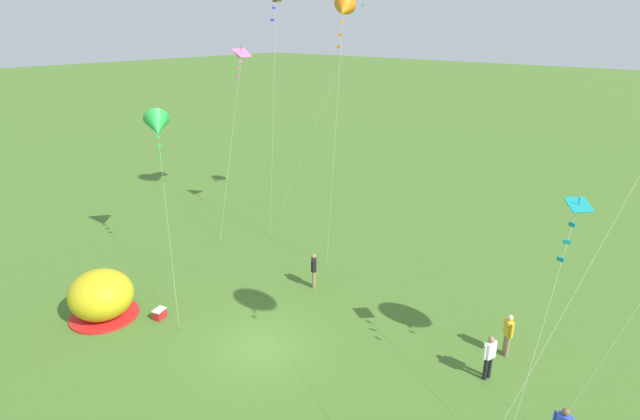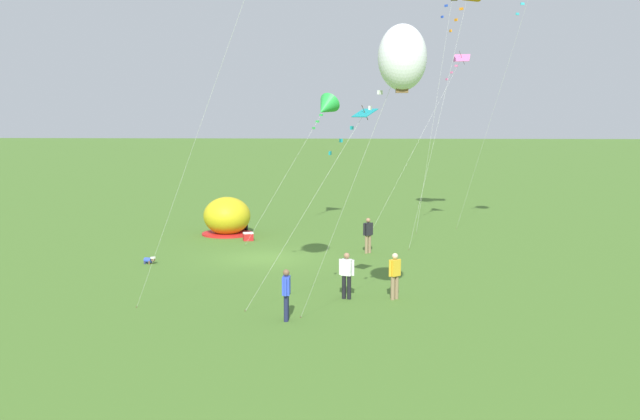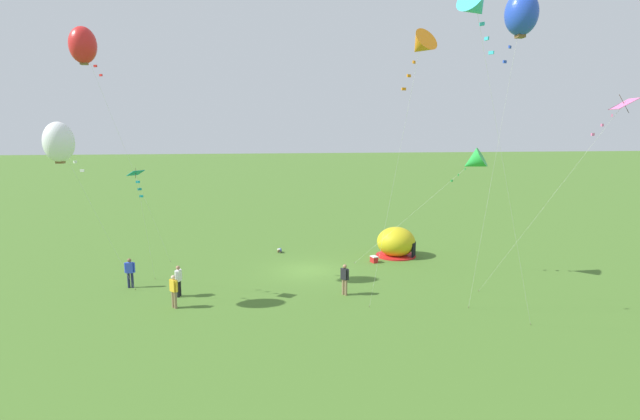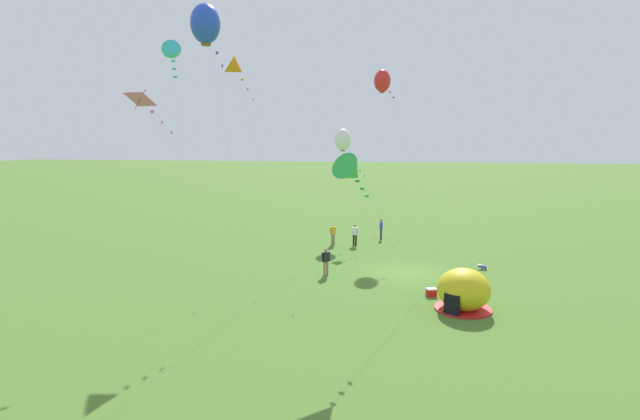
% 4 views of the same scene
% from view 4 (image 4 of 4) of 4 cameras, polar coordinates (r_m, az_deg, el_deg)
% --- Properties ---
extents(ground_plane, '(300.00, 300.00, 0.00)m').
position_cam_4_polar(ground_plane, '(32.56, 9.72, -7.04)').
color(ground_plane, '#477028').
extents(popup_tent, '(2.81, 2.81, 2.10)m').
position_cam_4_polar(popup_tent, '(26.09, 16.08, -8.83)').
color(popup_tent, gold).
rests_on(popup_tent, ground).
extents(cooler_box, '(0.51, 0.61, 0.44)m').
position_cam_4_polar(cooler_box, '(28.04, 12.60, -9.16)').
color(cooler_box, red).
rests_on(cooler_box, ground).
extents(toddler_crawling, '(0.35, 0.55, 0.32)m').
position_cam_4_polar(toddler_crawling, '(34.39, 18.06, -6.20)').
color(toddler_crawling, blue).
rests_on(toddler_crawling, ground).
extents(person_watching_sky, '(0.35, 0.56, 1.72)m').
position_cam_4_polar(person_watching_sky, '(39.76, 4.01, -2.73)').
color(person_watching_sky, black).
rests_on(person_watching_sky, ground).
extents(person_with_toddler, '(0.43, 0.46, 1.72)m').
position_cam_4_polar(person_with_toddler, '(39.95, 1.49, -2.66)').
color(person_with_toddler, '#8C7251').
rests_on(person_with_toddler, ground).
extents(person_strolling, '(0.42, 0.48, 1.72)m').
position_cam_4_polar(person_strolling, '(31.23, 0.68, -5.75)').
color(person_strolling, '#8C7251').
rests_on(person_strolling, ground).
extents(person_center_field, '(0.59, 0.25, 1.72)m').
position_cam_4_polar(person_center_field, '(42.53, 7.00, -2.05)').
color(person_center_field, '#1E2347').
rests_on(person_center_field, ground).
extents(kite_red, '(3.66, 6.30, 14.22)m').
position_cam_4_polar(kite_red, '(43.71, 7.13, 14.42)').
color(kite_red, silver).
rests_on(kite_red, ground).
extents(kite_orange, '(2.12, 3.61, 13.10)m').
position_cam_4_polar(kite_orange, '(29.55, -9.60, 15.70)').
color(kite_orange, silver).
rests_on(kite_orange, ground).
extents(kite_white, '(3.01, 3.83, 9.31)m').
position_cam_4_polar(kite_white, '(44.11, 2.62, 8.02)').
color(kite_white, silver).
rests_on(kite_white, ground).
extents(kite_pink, '(4.02, 5.98, 10.45)m').
position_cam_4_polar(kite_pink, '(21.68, -19.20, 11.04)').
color(kite_pink, silver).
rests_on(kite_pink, ground).
extents(kite_cyan, '(5.56, 3.70, 13.92)m').
position_cam_4_polar(kite_cyan, '(30.15, -16.55, 16.90)').
color(kite_cyan, silver).
rests_on(kite_cyan, ground).
extents(kite_teal, '(0.90, 4.53, 7.04)m').
position_cam_4_polar(kite_teal, '(40.88, 3.91, 5.24)').
color(kite_teal, silver).
rests_on(kite_teal, ground).
extents(kite_blue, '(1.53, 2.65, 14.76)m').
position_cam_4_polar(kite_blue, '(25.64, -12.97, 20.02)').
color(kite_blue, silver).
rests_on(kite_blue, ground).
extents(kite_green, '(7.34, 4.86, 7.88)m').
position_cam_4_polar(kite_green, '(21.98, 3.61, 4.37)').
color(kite_green, silver).
rests_on(kite_green, ground).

